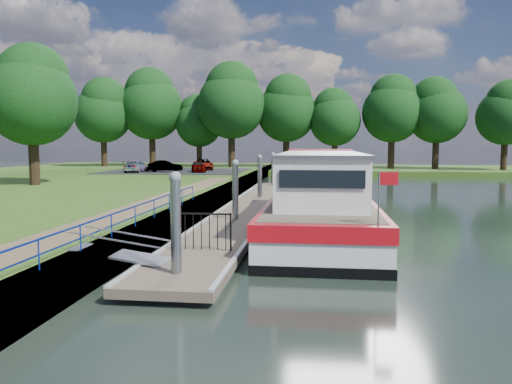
# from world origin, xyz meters

# --- Properties ---
(ground) EXTENTS (160.00, 160.00, 0.00)m
(ground) POSITION_xyz_m (0.00, 0.00, 0.00)
(ground) COLOR black
(ground) RESTS_ON ground
(bank_edge) EXTENTS (1.10, 90.00, 0.78)m
(bank_edge) POSITION_xyz_m (-2.55, 15.00, 0.39)
(bank_edge) COLOR #473D2D
(bank_edge) RESTS_ON ground
(far_bank) EXTENTS (60.00, 18.00, 0.60)m
(far_bank) POSITION_xyz_m (12.00, 52.00, 0.30)
(far_bank) COLOR #2C4D16
(far_bank) RESTS_ON ground
(footpath) EXTENTS (1.60, 40.00, 0.05)m
(footpath) POSITION_xyz_m (-4.40, 8.00, 0.80)
(footpath) COLOR brown
(footpath) RESTS_ON riverbank
(carpark) EXTENTS (14.00, 12.00, 0.06)m
(carpark) POSITION_xyz_m (-11.00, 38.00, 0.81)
(carpark) COLOR black
(carpark) RESTS_ON riverbank
(blue_fence) EXTENTS (0.04, 18.04, 0.72)m
(blue_fence) POSITION_xyz_m (-2.75, 3.00, 1.31)
(blue_fence) COLOR #0C2DBF
(blue_fence) RESTS_ON riverbank
(pontoon) EXTENTS (2.50, 30.00, 0.56)m
(pontoon) POSITION_xyz_m (0.00, 13.00, 0.18)
(pontoon) COLOR brown
(pontoon) RESTS_ON ground
(mooring_piles) EXTENTS (0.30, 27.30, 3.55)m
(mooring_piles) POSITION_xyz_m (0.00, 13.00, 1.28)
(mooring_piles) COLOR gray
(mooring_piles) RESTS_ON ground
(gangway) EXTENTS (2.58, 1.00, 0.92)m
(gangway) POSITION_xyz_m (-1.85, 0.50, 0.63)
(gangway) COLOR #A5A8AD
(gangway) RESTS_ON ground
(gate_panel) EXTENTS (1.85, 0.05, 1.15)m
(gate_panel) POSITION_xyz_m (-0.00, 2.20, 1.15)
(gate_panel) COLOR black
(gate_panel) RESTS_ON ground
(barge) EXTENTS (4.36, 21.15, 4.78)m
(barge) POSITION_xyz_m (3.60, 11.32, 1.09)
(barge) COLOR black
(barge) RESTS_ON ground
(horizon_trees) EXTENTS (54.38, 10.03, 12.87)m
(horizon_trees) POSITION_xyz_m (-1.61, 48.68, 7.95)
(horizon_trees) COLOR #332316
(horizon_trees) RESTS_ON ground
(bank_tree_a) EXTENTS (6.12, 6.12, 9.72)m
(bank_tree_a) POSITION_xyz_m (-15.99, 20.08, 7.02)
(bank_tree_a) COLOR #332316
(bank_tree_a) RESTS_ON riverbank
(car_a) EXTENTS (2.19, 3.49, 1.11)m
(car_a) POSITION_xyz_m (-8.16, 35.61, 1.39)
(car_a) COLOR #999999
(car_a) RESTS_ON carpark
(car_b) EXTENTS (3.64, 2.21, 1.13)m
(car_b) POSITION_xyz_m (-11.54, 35.57, 1.40)
(car_b) COLOR #999999
(car_b) RESTS_ON carpark
(car_c) EXTENTS (1.71, 3.93, 1.12)m
(car_c) POSITION_xyz_m (-14.20, 34.87, 1.40)
(car_c) COLOR #999999
(car_c) RESTS_ON carpark
(car_d) EXTENTS (2.99, 4.49, 1.14)m
(car_d) POSITION_xyz_m (-8.65, 39.84, 1.41)
(car_d) COLOR #999999
(car_d) RESTS_ON carpark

